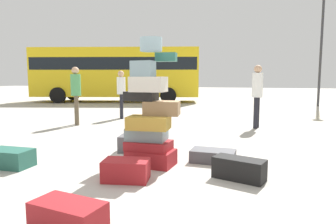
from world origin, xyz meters
name	(u,v)px	position (x,y,z in m)	size (l,w,h in m)	color
ground_plane	(156,160)	(0.00, 0.00, 0.00)	(80.00, 80.00, 0.00)	#ADA89E
suitcase_tower	(150,118)	(0.00, -0.26, 0.78)	(0.93, 0.71, 2.07)	maroon
suitcase_tan_foreground_far	(143,139)	(-0.69, 1.21, 0.10)	(0.55, 0.42, 0.20)	#B28C33
suitcase_charcoal_foreground_near	(213,156)	(0.98, 0.17, 0.11)	(0.75, 0.44, 0.21)	#4C4C51
suitcase_maroon_white_trunk	(68,216)	(-0.04, -2.53, 0.14)	(0.70, 0.36, 0.28)	maroon
suitcase_charcoal_behind_tower	(133,143)	(-0.64, 0.50, 0.16)	(0.50, 0.42, 0.32)	#4C4C51
suitcase_maroon_right_side	(126,170)	(-0.08, -1.09, 0.15)	(0.63, 0.39, 0.30)	maroon
suitcase_black_upright_blue	(239,169)	(1.45, -0.61, 0.15)	(0.72, 0.31, 0.31)	black
suitcase_teal_left_side	(10,158)	(-2.17, -1.01, 0.14)	(0.71, 0.41, 0.29)	#26594C
person_bearded_onlooker	(76,90)	(-3.59, 3.16, 1.06)	(0.30, 0.30, 1.77)	brown
person_tourist_with_camera	(121,90)	(-2.87, 4.87, 1.01)	(0.30, 0.32, 1.69)	black
person_passerby_in_red	(257,91)	(1.73, 4.05, 1.08)	(0.30, 0.33, 1.80)	black
parked_bus	(117,71)	(-6.30, 11.76, 1.83)	(9.98, 4.73, 3.15)	yellow
lamp_post	(323,22)	(4.82, 11.81, 4.18)	(0.36, 0.36, 6.46)	#333338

